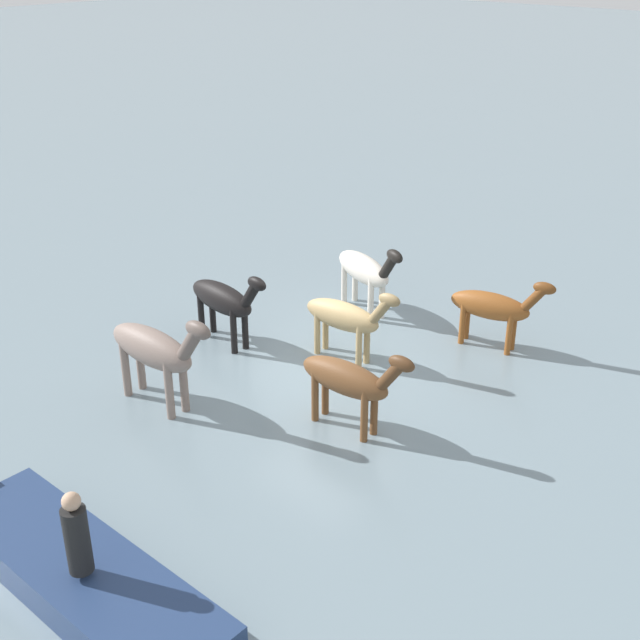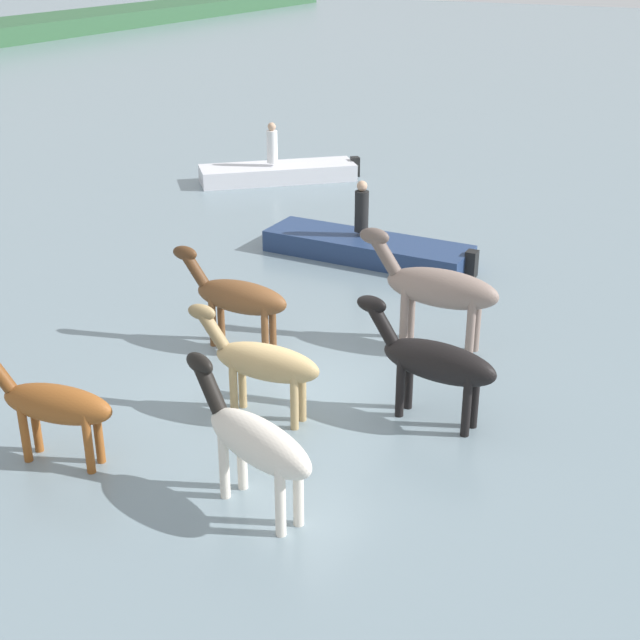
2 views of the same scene
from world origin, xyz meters
name	(u,v)px [view 2 (image 2 of 2)]	position (x,y,z in m)	size (l,w,h in m)	color
ground_plane	(283,401)	(0.00, 0.00, 0.00)	(165.42, 165.42, 0.00)	gray
horse_rear_stallion	(255,441)	(-2.65, -1.13, 1.02)	(1.12, 2.38, 1.86)	silver
horse_mid_herd	(434,361)	(0.54, -2.32, 1.01)	(0.69, 2.37, 1.84)	black
horse_dun_straggler	(437,288)	(3.05, -1.42, 1.14)	(0.64, 2.66, 2.07)	gray
horse_chestnut_trailing	(237,297)	(1.38, 1.71, 0.98)	(0.61, 2.29, 1.78)	brown
horse_gray_outer	(262,362)	(-0.58, 0.02, 0.95)	(0.63, 2.23, 1.73)	tan
horse_dark_mare	(53,404)	(-3.00, 1.96, 0.93)	(0.81, 2.18, 1.68)	brown
boat_tender_starboard	(368,252)	(6.72, 1.60, 0.17)	(1.35, 5.03, 0.74)	navy
boat_skiff_near	(279,175)	(11.73, 6.89, 0.17)	(4.04, 4.34, 0.74)	silver
person_boatman_standing	(362,208)	(6.84, 1.84, 1.14)	(0.32, 0.32, 1.19)	black
person_helmsman_aft	(272,144)	(11.54, 6.99, 1.14)	(0.32, 0.32, 1.19)	silver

